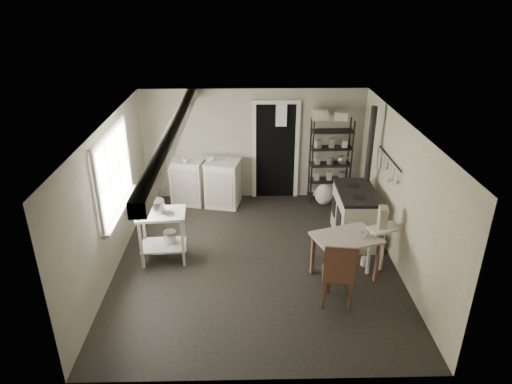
{
  "coord_description": "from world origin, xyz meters",
  "views": [
    {
      "loc": [
        -0.15,
        -6.37,
        4.18
      ],
      "look_at": [
        0.0,
        0.3,
        1.1
      ],
      "focal_mm": 32.0,
      "sensor_mm": 36.0,
      "label": 1
    }
  ],
  "objects_px": {
    "base_cabinets": "(206,182)",
    "work_table": "(345,256)",
    "stove": "(355,216)",
    "chair": "(337,273)",
    "flour_sack": "(324,194)",
    "prep_table": "(163,238)",
    "stockpot": "(157,209)",
    "shelf_rack": "(330,158)"
  },
  "relations": [
    {
      "from": "chair",
      "to": "shelf_rack",
      "type": "bearing_deg",
      "value": 90.29
    },
    {
      "from": "shelf_rack",
      "to": "flour_sack",
      "type": "distance_m",
      "value": 0.74
    },
    {
      "from": "work_table",
      "to": "flour_sack",
      "type": "relative_size",
      "value": 2.11
    },
    {
      "from": "prep_table",
      "to": "stove",
      "type": "distance_m",
      "value": 3.32
    },
    {
      "from": "prep_table",
      "to": "flour_sack",
      "type": "xyz_separation_m",
      "value": [
        2.95,
        2.0,
        -0.16
      ]
    },
    {
      "from": "flour_sack",
      "to": "shelf_rack",
      "type": "bearing_deg",
      "value": 57.92
    },
    {
      "from": "base_cabinets",
      "to": "work_table",
      "type": "relative_size",
      "value": 1.52
    },
    {
      "from": "stove",
      "to": "base_cabinets",
      "type": "bearing_deg",
      "value": 152.42
    },
    {
      "from": "prep_table",
      "to": "chair",
      "type": "relative_size",
      "value": 0.85
    },
    {
      "from": "prep_table",
      "to": "base_cabinets",
      "type": "relative_size",
      "value": 0.6
    },
    {
      "from": "base_cabinets",
      "to": "work_table",
      "type": "distance_m",
      "value": 3.54
    },
    {
      "from": "base_cabinets",
      "to": "work_table",
      "type": "xyz_separation_m",
      "value": [
        2.32,
        -2.68,
        -0.08
      ]
    },
    {
      "from": "base_cabinets",
      "to": "chair",
      "type": "height_order",
      "value": "chair"
    },
    {
      "from": "stove",
      "to": "work_table",
      "type": "height_order",
      "value": "stove"
    },
    {
      "from": "base_cabinets",
      "to": "flour_sack",
      "type": "distance_m",
      "value": 2.43
    },
    {
      "from": "flour_sack",
      "to": "base_cabinets",
      "type": "bearing_deg",
      "value": 176.98
    },
    {
      "from": "prep_table",
      "to": "base_cabinets",
      "type": "bearing_deg",
      "value": 75.93
    },
    {
      "from": "work_table",
      "to": "chair",
      "type": "relative_size",
      "value": 0.93
    },
    {
      "from": "stockpot",
      "to": "prep_table",
      "type": "bearing_deg",
      "value": -6.12
    },
    {
      "from": "prep_table",
      "to": "work_table",
      "type": "distance_m",
      "value": 2.9
    },
    {
      "from": "stove",
      "to": "chair",
      "type": "bearing_deg",
      "value": -108.64
    },
    {
      "from": "shelf_rack",
      "to": "flour_sack",
      "type": "height_order",
      "value": "shelf_rack"
    },
    {
      "from": "stove",
      "to": "chair",
      "type": "distance_m",
      "value": 1.9
    },
    {
      "from": "flour_sack",
      "to": "chair",
      "type": "bearing_deg",
      "value": -95.91
    },
    {
      "from": "prep_table",
      "to": "flour_sack",
      "type": "height_order",
      "value": "prep_table"
    },
    {
      "from": "prep_table",
      "to": "stockpot",
      "type": "bearing_deg",
      "value": 173.88
    },
    {
      "from": "base_cabinets",
      "to": "flour_sack",
      "type": "height_order",
      "value": "base_cabinets"
    },
    {
      "from": "chair",
      "to": "flour_sack",
      "type": "bearing_deg",
      "value": 91.93
    },
    {
      "from": "stove",
      "to": "chair",
      "type": "xyz_separation_m",
      "value": [
        -0.64,
        -1.79,
        0.04
      ]
    },
    {
      "from": "prep_table",
      "to": "stockpot",
      "type": "distance_m",
      "value": 0.54
    },
    {
      "from": "work_table",
      "to": "chair",
      "type": "xyz_separation_m",
      "value": [
        -0.23,
        -0.6,
        0.1
      ]
    },
    {
      "from": "base_cabinets",
      "to": "work_table",
      "type": "height_order",
      "value": "base_cabinets"
    },
    {
      "from": "stockpot",
      "to": "stove",
      "type": "relative_size",
      "value": 0.24
    },
    {
      "from": "prep_table",
      "to": "work_table",
      "type": "bearing_deg",
      "value": -11.02
    },
    {
      "from": "prep_table",
      "to": "work_table",
      "type": "xyz_separation_m",
      "value": [
        2.85,
        -0.55,
        -0.02
      ]
    },
    {
      "from": "stove",
      "to": "flour_sack",
      "type": "relative_size",
      "value": 2.59
    },
    {
      "from": "base_cabinets",
      "to": "shelf_rack",
      "type": "relative_size",
      "value": 0.82
    },
    {
      "from": "shelf_rack",
      "to": "chair",
      "type": "xyz_separation_m",
      "value": [
        -0.44,
        -3.33,
        -0.46
      ]
    },
    {
      "from": "shelf_rack",
      "to": "flour_sack",
      "type": "relative_size",
      "value": 3.89
    },
    {
      "from": "shelf_rack",
      "to": "work_table",
      "type": "distance_m",
      "value": 2.8
    },
    {
      "from": "stove",
      "to": "stockpot",
      "type": "bearing_deg",
      "value": -168.21
    },
    {
      "from": "work_table",
      "to": "chair",
      "type": "height_order",
      "value": "chair"
    }
  ]
}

